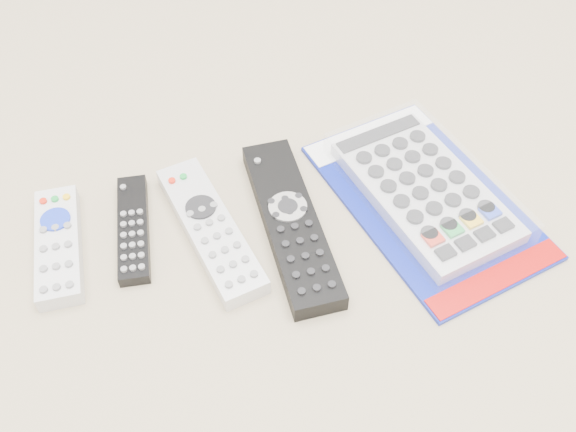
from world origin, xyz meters
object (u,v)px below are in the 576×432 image
object	(u,v)px
remote_large_black	(291,222)
remote_slim_black	(133,229)
remote_small_grey	(58,245)
jumbo_remote_packaged	(425,189)
remote_silver_dvd	(210,229)

from	to	relation	value
remote_large_black	remote_slim_black	bearing A→B (deg)	166.54
remote_small_grey	jumbo_remote_packaged	xyz separation A→B (m)	(0.44, -0.05, 0.01)
remote_silver_dvd	jumbo_remote_packaged	size ratio (longest dim) A/B	0.66
remote_large_black	remote_silver_dvd	bearing A→B (deg)	169.98
remote_small_grey	remote_slim_black	bearing A→B (deg)	4.15
remote_slim_black	remote_silver_dvd	size ratio (longest dim) A/B	0.72
remote_slim_black	jumbo_remote_packaged	world-z (taller)	jumbo_remote_packaged
remote_small_grey	remote_silver_dvd	bearing A→B (deg)	-6.13
remote_slim_black	remote_large_black	world-z (taller)	remote_large_black
remote_small_grey	remote_large_black	bearing A→B (deg)	-7.05
remote_large_black	jumbo_remote_packaged	xyz separation A→B (m)	(0.17, -0.00, 0.00)
remote_large_black	remote_small_grey	bearing A→B (deg)	171.66
remote_silver_dvd	jumbo_remote_packaged	xyz separation A→B (m)	(0.27, -0.02, 0.01)
remote_small_grey	remote_silver_dvd	xyz separation A→B (m)	(0.18, -0.03, -0.00)
remote_large_black	jumbo_remote_packaged	distance (m)	0.17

